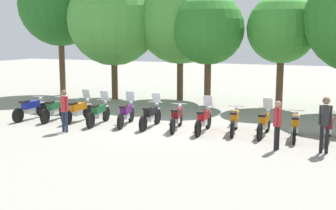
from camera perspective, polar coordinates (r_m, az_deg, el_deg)
The scene contains 21 objects.
ground_plane at distance 17.70m, azimuth -0.63°, elevation -3.12°, with size 80.00×80.00×0.00m, color gray.
motorcycle_0 at distance 20.48m, azimuth -17.47°, elevation -0.42°, with size 0.62×2.19×0.99m.
motorcycle_1 at distance 19.96m, azimuth -14.55°, elevation -0.54°, with size 0.62×2.19×0.99m.
motorcycle_2 at distance 19.41m, azimuth -11.61°, elevation -0.66°, with size 0.62×2.19×1.37m.
motorcycle_3 at distance 18.67m, azimuth -9.00°, elevation -0.96°, with size 0.62×2.19×1.37m.
motorcycle_4 at distance 18.39m, azimuth -5.46°, elevation -1.05°, with size 0.69×2.17×1.37m.
motorcycle_5 at distance 17.86m, azimuth -2.26°, elevation -1.32°, with size 0.62×2.19×1.37m.
motorcycle_6 at distance 17.43m, azimuth 1.12°, elevation -1.62°, with size 0.67×2.17×0.99m.
motorcycle_7 at distance 17.02m, azimuth 4.66°, elevation -1.86°, with size 0.62×2.19×1.37m.
motorcycle_8 at distance 17.03m, azimuth 8.65°, elevation -1.98°, with size 0.62×2.18×0.99m.
motorcycle_9 at distance 16.77m, azimuth 12.41°, elevation -2.21°, with size 0.62×2.19×1.37m.
motorcycle_10 at distance 16.54m, azimuth 16.23°, elevation -2.57°, with size 0.62×2.19×0.99m.
motorcycle_11 at distance 16.64m, azimuth 20.20°, elevation -2.71°, with size 0.62×2.19×0.99m.
person_0 at distance 17.42m, azimuth -13.35°, elevation -0.34°, with size 0.41×0.25×1.65m.
person_1 at distance 14.75m, azimuth 14.06°, elevation -2.12°, with size 0.27×0.41×1.63m.
person_2 at distance 14.76m, azimuth 19.80°, elevation -1.84°, with size 0.41×0.26×1.82m.
tree_0 at distance 28.23m, azimuth -13.91°, elevation 12.51°, with size 5.00×5.00×8.06m.
tree_1 at distance 25.75m, azimuth -7.12°, elevation 10.98°, with size 5.28×5.28×7.26m.
tree_2 at distance 25.16m, azimuth 1.61°, elevation 10.95°, with size 4.93×4.93×7.02m.
tree_3 at distance 23.32m, azimuth 5.27°, elevation 9.82°, with size 3.77×3.77×5.95m.
tree_4 at distance 23.24m, azimuth 14.60°, elevation 9.57°, with size 3.54×3.54×5.84m.
Camera 1 is at (6.86, -15.87, 3.76)m, focal length 46.81 mm.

